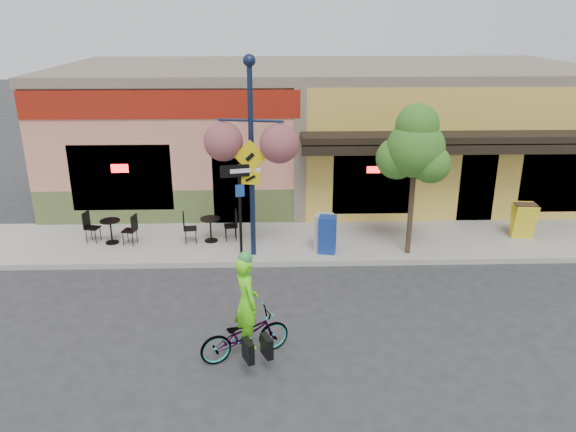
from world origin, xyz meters
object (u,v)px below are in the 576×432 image
object	(u,v)px
bicycle	(245,335)
newspaper_box_grey	(324,232)
building	(322,128)
cyclist_rider	(247,314)
newspaper_box_blue	(327,235)
one_way_sign	(240,211)
lamp_post	(252,160)
street_tree	(413,180)

from	to	relation	value
bicycle	newspaper_box_grey	bearing A→B (deg)	-44.94
building	cyclist_rider	distance (m)	11.32
building	newspaper_box_blue	distance (m)	6.63
newspaper_box_blue	newspaper_box_grey	xyz separation A→B (m)	(-0.08, 0.17, -0.00)
building	one_way_sign	distance (m)	7.18
building	lamp_post	distance (m)	6.92
lamp_post	one_way_sign	bearing A→B (deg)	-147.58
cyclist_rider	newspaper_box_grey	bearing A→B (deg)	-44.42
one_way_sign	newspaper_box_grey	xyz separation A→B (m)	(2.20, 0.36, -0.75)
one_way_sign	lamp_post	bearing A→B (deg)	8.22
street_tree	newspaper_box_grey	bearing A→B (deg)	173.10
bicycle	cyclist_rider	distance (m)	0.45
building	bicycle	world-z (taller)	building
building	bicycle	bearing A→B (deg)	-102.21
cyclist_rider	newspaper_box_grey	xyz separation A→B (m)	(1.87, 4.75, -0.26)
lamp_post	newspaper_box_grey	bearing A→B (deg)	18.55
lamp_post	newspaper_box_blue	bearing A→B (deg)	13.37
lamp_post	newspaper_box_grey	world-z (taller)	lamp_post
newspaper_box_grey	one_way_sign	bearing A→B (deg)	-155.77
newspaper_box_blue	lamp_post	bearing A→B (deg)	-167.04
building	bicycle	xyz separation A→B (m)	(-2.38, -11.00, -1.79)
bicycle	cyclist_rider	world-z (taller)	cyclist_rider
bicycle	building	bearing A→B (deg)	-35.08
one_way_sign	newspaper_box_grey	bearing A→B (deg)	-3.56
one_way_sign	bicycle	bearing A→B (deg)	-99.28
building	newspaper_box_grey	world-z (taller)	building
lamp_post	bicycle	bearing A→B (deg)	-79.21
one_way_sign	street_tree	xyz separation A→B (m)	(4.44, 0.09, 0.76)
building	newspaper_box_blue	bearing A→B (deg)	-93.35
cyclist_rider	one_way_sign	bearing A→B (deg)	-18.56
street_tree	one_way_sign	bearing A→B (deg)	-178.80
newspaper_box_blue	street_tree	xyz separation A→B (m)	(2.16, -0.10, 1.51)
building	lamp_post	xyz separation A→B (m)	(-2.34, -6.49, 0.48)
newspaper_box_blue	street_tree	world-z (taller)	street_tree
bicycle	cyclist_rider	bearing A→B (deg)	-112.87
lamp_post	one_way_sign	xyz separation A→B (m)	(-0.32, -0.12, -1.33)
cyclist_rider	building	bearing A→B (deg)	-34.83
street_tree	building	bearing A→B (deg)	105.28
one_way_sign	newspaper_box_blue	distance (m)	2.41
building	bicycle	distance (m)	11.39
bicycle	one_way_sign	distance (m)	4.49
newspaper_box_blue	street_tree	size ratio (longest dim) A/B	0.25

